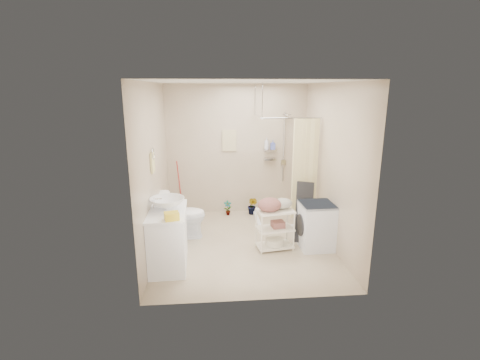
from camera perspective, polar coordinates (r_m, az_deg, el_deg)
The scene contains 23 objects.
floor at distance 5.88m, azimuth 0.68°, elevation -10.40°, with size 3.20×3.20×0.00m, color tan.
ceiling at distance 5.33m, azimuth 0.77°, elevation 15.82°, with size 2.80×3.20×0.04m, color silver.
wall_back at distance 7.02m, azimuth -0.54°, elevation 4.92°, with size 2.80×0.04×2.60m, color #BAA890.
wall_front at distance 3.93m, azimuth 2.97°, elevation -3.10°, with size 2.80×0.04×2.60m, color #BAA890.
wall_left at distance 5.51m, azimuth -13.94°, elevation 1.72°, with size 0.04×3.20×2.60m, color #BAA890.
wall_right at distance 5.76m, azimuth 14.72°, elevation 2.24°, with size 0.04×3.20×2.60m, color #BAA890.
vanity at distance 5.17m, azimuth -11.72°, elevation -9.30°, with size 0.54×0.96×0.85m, color white.
sink at distance 5.03m, azimuth -11.85°, elevation -3.80°, with size 0.49×0.49×0.17m, color silver.
counter_basket at distance 4.63m, azimuth -11.15°, elevation -5.83°, with size 0.18×0.14×0.10m, color yellow.
floor_basket at distance 5.00m, azimuth -10.45°, elevation -14.52°, with size 0.28×0.22×0.15m, color yellow.
toilet at distance 6.07m, azimuth -9.52°, elevation -5.67°, with size 0.45×0.79×0.81m, color white.
mop at distance 7.12m, azimuth -10.18°, elevation -1.26°, with size 0.11×0.11×1.13m, color #B02A26, non-canonical shape.
potted_plant_a at distance 7.09m, azimuth -2.03°, elevation -4.60°, with size 0.16×0.11×0.30m, color brown.
potted_plant_b at distance 7.11m, azimuth 2.06°, elevation -4.24°, with size 0.20×0.16×0.37m, color brown.
hanging_towel at distance 6.96m, azimuth -1.77°, elevation 6.49°, with size 0.28×0.03×0.42m, color beige.
towel_ring at distance 5.28m, azimuth -14.17°, elevation 3.03°, with size 0.04×0.22×0.34m, color #D4C87B, non-canonical shape.
tp_holder at distance 5.70m, azimuth -13.11°, elevation -3.84°, with size 0.08×0.12×0.14m, color white, non-canonical shape.
shower at distance 6.66m, azimuth 7.14°, elevation 2.05°, with size 1.10×1.10×2.10m, color silver, non-canonical shape.
shampoo_bottle_a at distance 7.01m, azimuth 4.36°, elevation 5.99°, with size 0.09×0.09×0.23m, color silver.
shampoo_bottle_b at distance 7.00m, azimuth 5.41°, elevation 5.78°, with size 0.09×0.09×0.19m, color #4753A1.
washing_machine at distance 5.75m, azimuth 12.38°, elevation -7.31°, with size 0.51×0.53×0.75m, color silver.
laundry_rack at distance 5.60m, azimuth 5.76°, elevation -7.46°, with size 0.57×0.33×0.78m, color silver, non-canonical shape.
ironing_board at distance 5.87m, azimuth 10.47°, elevation -5.18°, with size 0.30×0.09×1.05m, color black, non-canonical shape.
Camera 1 is at (-0.52, -5.30, 2.50)m, focal length 26.00 mm.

